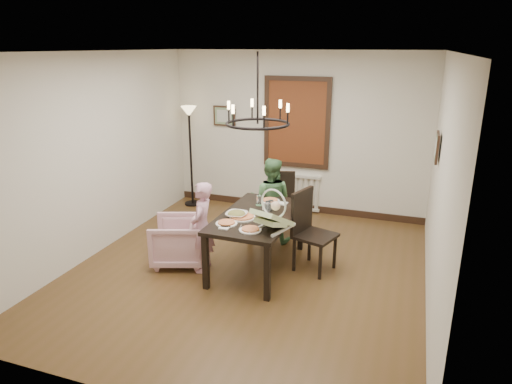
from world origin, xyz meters
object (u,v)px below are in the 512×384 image
Objects in this scene: baby_bouncer at (272,216)px; elderly_woman at (202,235)px; floor_lamp at (191,158)px; seated_man at (271,207)px; chair_right at (316,232)px; dining_table at (257,220)px; armchair at (178,241)px; drinking_glass at (268,206)px; chair_far at (281,204)px.

elderly_woman is at bearing -168.43° from baby_bouncer.
elderly_woman is at bearing -60.09° from floor_lamp.
baby_bouncer is at bearing 102.19° from seated_man.
baby_bouncer reaches higher than seated_man.
baby_bouncer reaches higher than chair_right.
baby_bouncer reaches higher than dining_table.
seated_man is 0.60× the size of floor_lamp.
armchair is 0.70× the size of elderly_woman.
baby_bouncer reaches higher than armchair.
floor_lamp is at bearing -158.95° from elderly_woman.
floor_lamp is (-1.89, 1.11, 0.36)m from seated_man.
chair_right is 0.71m from drinking_glass.
drinking_glass is 2.80m from floor_lamp.
elderly_woman is 0.94m from drinking_glass.
chair_far reaches higher than drinking_glass.
dining_table is at bearing 82.74° from armchair.
dining_table is 3.14× the size of baby_bouncer.
chair_far is 0.97× the size of elderly_woman.
armchair is 1.33m from drinking_glass.
chair_far is at bearing 126.14° from armchair.
drinking_glass is 0.08× the size of floor_lamp.
armchair is 0.66× the size of seated_man.
dining_table is 1.53× the size of seated_man.
floor_lamp is at bearing 143.17° from chair_far.
baby_bouncer is 0.64m from drinking_glass.
chair_right reaches higher than armchair.
seated_man is at bearing 127.05° from baby_bouncer.
chair_right reaches higher than seated_man.
floor_lamp is (-2.09, 1.87, 0.07)m from drinking_glass.
drinking_glass is (0.20, -0.76, 0.29)m from seated_man.
armchair is at bearing -169.38° from baby_bouncer.
dining_table is 0.60m from baby_bouncer.
seated_man reaches higher than armchair.
floor_lamp reaches higher than drinking_glass.
elderly_woman is (-0.66, -0.30, -0.17)m from dining_table.
baby_bouncer is 0.29× the size of floor_lamp.
drinking_glass is (0.09, 0.16, 0.15)m from dining_table.
armchair is at bearing -140.18° from chair_far.
chair_far is at bearing 149.52° from elderly_woman.
elderly_woman is 7.24× the size of drinking_glass.
chair_right is at bearing 3.28° from drinking_glass.
drinking_glass is at bearing 59.73° from dining_table.
chair_right reaches higher than dining_table.
chair_right is at bearing 100.61° from elderly_woman.
chair_right is 1.01× the size of seated_man.
baby_bouncer is 3.75× the size of drinking_glass.
baby_bouncer is at bearing -92.82° from chair_far.
armchair is 1.36× the size of baby_bouncer.
armchair is 5.09× the size of drinking_glass.
chair_right is 2.08× the size of baby_bouncer.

